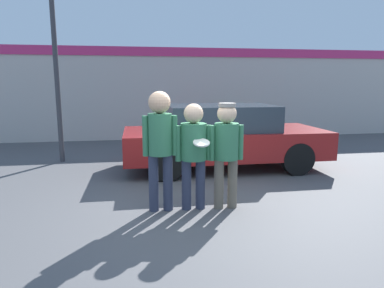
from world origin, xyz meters
TOP-DOWN VIEW (x-y plane):
  - ground_plane at (0.00, 0.00)m, footprint 56.00×56.00m
  - storefront_building at (0.00, 7.12)m, footprint 24.00×0.22m
  - person_left at (-0.58, 0.12)m, footprint 0.53×0.36m
  - person_middle_with_frisbee at (-0.07, 0.10)m, footprint 0.56×0.59m
  - person_right at (0.44, 0.07)m, footprint 0.54×0.37m
  - parked_car_near at (1.04, 2.60)m, footprint 4.55×1.94m
  - street_lamp at (-2.60, 3.91)m, footprint 1.29×0.35m
  - shrub at (2.41, 6.46)m, footprint 0.96×0.96m

SIDE VIEW (x-z plane):
  - ground_plane at x=0.00m, z-range 0.00..0.00m
  - shrub at x=2.41m, z-range 0.00..0.96m
  - parked_car_near at x=1.04m, z-range 0.02..1.48m
  - person_middle_with_frisbee at x=-0.07m, z-range 0.17..1.82m
  - person_right at x=0.44m, z-range 0.17..1.83m
  - person_left at x=-0.58m, z-range 0.20..2.04m
  - storefront_building at x=0.00m, z-range 0.03..3.19m
  - street_lamp at x=-2.60m, z-range 0.68..6.99m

